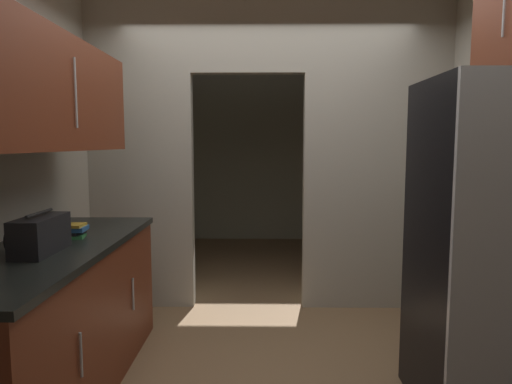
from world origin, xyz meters
The scene contains 8 objects.
ground centered at (0.00, 0.00, 0.00)m, with size 20.00×20.00×0.00m, color brown.
kitchen_partition centered at (0.05, 1.34, 1.53)m, with size 3.18×0.12×2.84m.
adjoining_room_shell centered at (0.00, 3.34, 1.42)m, with size 3.18×3.02×2.84m.
refrigerator centered at (1.18, -0.30, 0.91)m, with size 0.72×0.74×1.82m.
lower_cabinet_run centered at (-1.25, -0.20, 0.45)m, with size 0.68×2.00×0.90m.
upper_cabinet_counterside centered at (-1.25, -0.20, 1.76)m, with size 0.36×1.80×0.63m.
boombox centered at (-1.22, -0.37, 1.00)m, with size 0.17×0.39×0.22m.
book_stack centered at (-1.20, 0.02, 0.95)m, with size 0.16×0.16×0.09m.
Camera 1 is at (-0.05, -2.70, 1.48)m, focal length 31.80 mm.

